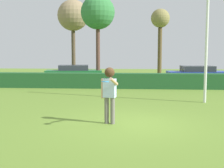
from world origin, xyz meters
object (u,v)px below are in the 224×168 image
at_px(frisbee, 105,82).
at_px(oak_tree, 73,16).
at_px(bare_elm_tree, 160,22).
at_px(willow_tree, 98,13).
at_px(lamppost, 207,17).
at_px(person, 109,89).
at_px(parked_car_green, 74,72).
at_px(parked_car_blue, 197,74).

relative_size(frisbee, oak_tree, 0.03).
bearing_deg(bare_elm_tree, willow_tree, -143.50).
bearing_deg(lamppost, willow_tree, 122.65).
distance_m(person, willow_tree, 14.19).
relative_size(parked_car_green, willow_tree, 0.68).
bearing_deg(parked_car_blue, willow_tree, 173.47).
bearing_deg(willow_tree, lamppost, -57.35).
bearing_deg(frisbee, parked_car_blue, 68.36).
relative_size(lamppost, parked_car_green, 1.55).
height_order(person, parked_car_blue, person).
bearing_deg(parked_car_green, parked_car_blue, -4.50).
xyz_separation_m(person, bare_elm_tree, (2.93, 17.11, 3.64)).
distance_m(parked_car_green, bare_elm_tree, 8.75).
relative_size(parked_car_blue, oak_tree, 0.65).
relative_size(frisbee, bare_elm_tree, 0.04).
bearing_deg(willow_tree, parked_car_blue, -6.53).
height_order(frisbee, parked_car_blue, frisbee).
xyz_separation_m(parked_car_green, parked_car_blue, (9.10, -0.72, 0.00)).
relative_size(person, parked_car_green, 0.40).
bearing_deg(person, parked_car_green, 106.08).
bearing_deg(person, parked_car_blue, 67.44).
distance_m(person, lamppost, 6.35).
relative_size(person, bare_elm_tree, 0.30).
relative_size(oak_tree, bare_elm_tree, 1.13).
bearing_deg(parked_car_blue, bare_elm_tree, 117.46).
relative_size(willow_tree, bare_elm_tree, 1.09).
bearing_deg(frisbee, oak_tree, 104.39).
height_order(willow_tree, bare_elm_tree, willow_tree).
bearing_deg(frisbee, parked_car_green, 105.01).
xyz_separation_m(parked_car_blue, bare_elm_tree, (-2.32, 4.47, 4.06)).
bearing_deg(parked_car_green, willow_tree, 3.51).
distance_m(lamppost, parked_car_green, 12.33).
bearing_deg(oak_tree, bare_elm_tree, 4.57).
relative_size(lamppost, oak_tree, 1.03).
height_order(person, frisbee, person).
relative_size(parked_car_blue, bare_elm_tree, 0.73).
bearing_deg(person, frisbee, -94.86).
height_order(frisbee, parked_car_green, frisbee).
relative_size(lamppost, bare_elm_tree, 1.16).
height_order(lamppost, parked_car_green, lamppost).
relative_size(parked_car_green, bare_elm_tree, 0.75).
bearing_deg(lamppost, person, -132.45).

